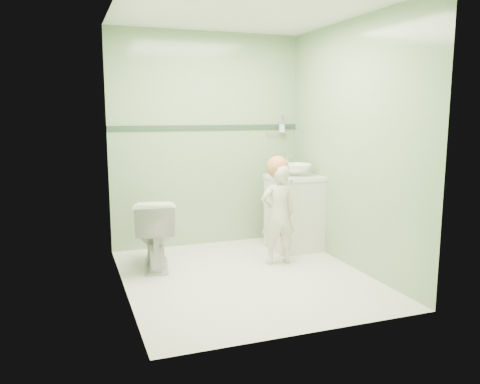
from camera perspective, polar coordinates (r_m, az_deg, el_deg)
name	(u,v)px	position (r m, az deg, el deg)	size (l,w,h in m)	color
ground	(245,277)	(4.60, 0.64, -9.91)	(2.50, 2.50, 0.00)	white
room_shell	(246,148)	(4.35, 0.67, 5.15)	(2.50, 2.54, 2.40)	#85AF7C
trim_stripe	(207,127)	(5.52, -3.88, 7.60)	(2.20, 0.02, 0.05)	#2C4532
vanity	(294,214)	(5.44, 6.37, -2.56)	(0.52, 0.50, 0.80)	silver
counter	(295,177)	(5.37, 6.45, 1.73)	(0.54, 0.52, 0.04)	white
basin	(295,170)	(5.36, 6.47, 2.62)	(0.37, 0.37, 0.13)	white
faucet	(288,161)	(5.51, 5.63, 3.66)	(0.03, 0.13, 0.18)	silver
cup_holder	(281,128)	(5.78, 4.89, 7.50)	(0.26, 0.07, 0.21)	silver
toilet	(155,233)	(4.85, -10.01, -4.75)	(0.39, 0.68, 0.70)	white
toddler	(278,214)	(4.87, 4.50, -2.64)	(0.37, 0.24, 1.02)	silver
hair_cap	(278,167)	(4.82, 4.45, 2.92)	(0.23, 0.23, 0.23)	#C17647
teal_toothbrush	(291,181)	(4.73, 5.97, 1.30)	(0.11, 0.13, 0.08)	teal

